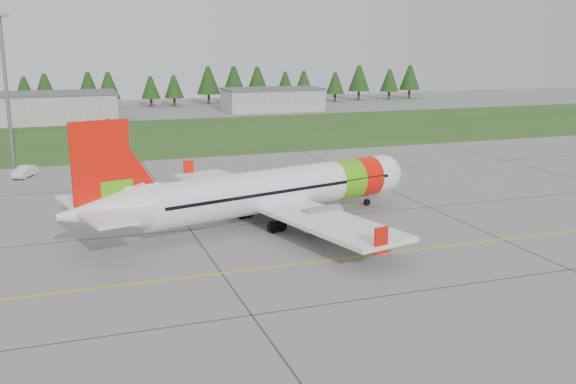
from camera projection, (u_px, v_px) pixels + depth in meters
name	position (u px, v px, depth m)	size (l,w,h in m)	color
ground	(457.00, 286.00, 45.09)	(320.00, 320.00, 0.00)	gray
aircraft	(270.00, 191.00, 60.13)	(35.08, 33.01, 10.81)	white
service_van	(23.00, 160.00, 80.97)	(1.55, 1.46, 4.44)	silver
grass_strip	(206.00, 134.00, 120.37)	(320.00, 50.00, 0.03)	#30561E
taxi_guideline	(400.00, 252.00, 52.43)	(120.00, 0.25, 0.02)	gold
hangar_west	(37.00, 109.00, 135.65)	(32.00, 14.00, 6.00)	#A8A8A3
hangar_east	(272.00, 100.00, 160.94)	(24.00, 12.00, 5.20)	#A8A8A3
floodlight_mast	(7.00, 94.00, 85.67)	(0.50, 0.50, 20.00)	slate
treeline	(160.00, 87.00, 170.64)	(160.00, 8.00, 10.00)	#1C3F14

